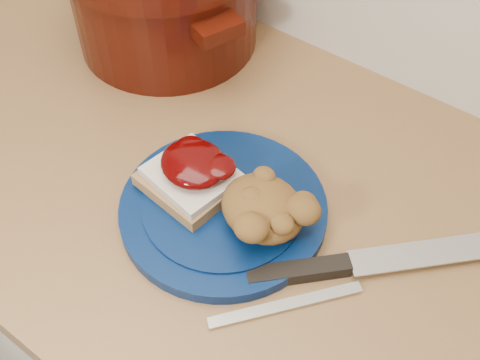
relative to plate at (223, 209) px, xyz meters
The scene contains 6 objects.
base_cabinet 0.48m from the plate, 141.27° to the left, with size 4.00×0.60×0.86m, color beige.
plate is the anchor object (origin of this frame).
sandwich 0.06m from the plate, behind, with size 0.12×0.10×0.05m.
stuffing_mound 0.06m from the plate, ahead, with size 0.10×0.09×0.05m, color brown.
chef_knife 0.15m from the plate, ahead, with size 0.23×0.24×0.02m.
butter_knife 0.14m from the plate, 24.22° to the right, with size 0.17×0.01×0.00m, color silver.
Camera 1 is at (0.33, 1.12, 1.48)m, focal length 45.00 mm.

